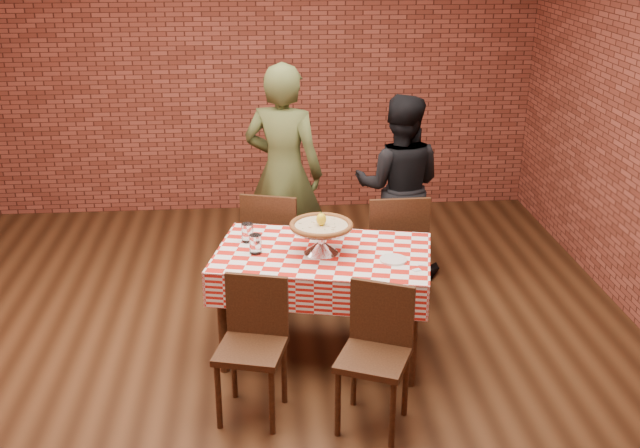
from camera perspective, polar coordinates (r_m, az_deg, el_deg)
The scene contains 19 objects.
ground at distance 5.33m, azimuth -4.03°, elevation -10.01°, with size 6.00×6.00×0.00m, color black.
back_wall at distance 7.66m, azimuth -4.68°, elevation 11.49°, with size 5.50×5.50×0.00m, color brown.
table at distance 5.23m, azimuth 0.21°, elevation -5.93°, with size 1.39×0.83×0.75m, color #442815.
tablecloth at distance 5.11m, azimuth 0.22°, elevation -3.31°, with size 1.43×0.87×0.24m, color red, non-canonical shape.
pizza_stand at distance 5.01m, azimuth 0.09°, elevation -1.18°, with size 0.41×0.41×0.18m, color silver, non-canonical shape.
pizza at distance 4.98m, azimuth 0.09°, elevation -0.15°, with size 0.42×0.42×0.03m, color beige.
lemon at distance 4.96m, azimuth 0.09°, elevation 0.36°, with size 0.06×0.06×0.08m, color yellow.
water_glass_left at distance 5.03m, azimuth -4.83°, elevation -1.50°, with size 0.08×0.08×0.13m, color white.
water_glass_right at distance 5.22m, azimuth -5.43°, elevation -0.65°, with size 0.08×0.08×0.13m, color white.
side_plate at distance 4.95m, azimuth 5.49°, elevation -2.66°, with size 0.18×0.18×0.01m, color white.
sweetener_packet_a at distance 4.83m, azimuth 7.21°, elevation -3.42°, with size 0.05×0.04×0.01m, color white.
sweetener_packet_b at distance 4.91m, azimuth 7.61°, elevation -3.02°, with size 0.05×0.04×0.01m, color white.
condiment_caddy at distance 5.28m, azimuth 0.96°, elevation -0.21°, with size 0.10×0.08×0.14m, color silver.
chair_near_left at distance 4.58m, azimuth -5.17°, elevation -9.57°, with size 0.38×0.38×0.86m, color #442815, non-canonical shape.
chair_near_right at distance 4.48m, azimuth 3.99°, elevation -10.24°, with size 0.38×0.38×0.86m, color #442815, non-canonical shape.
chair_far_left at distance 5.98m, azimuth -3.31°, elevation -1.41°, with size 0.43×0.43×0.91m, color #442815, non-canonical shape.
chair_far_right at distance 5.89m, azimuth 5.43°, elevation -1.71°, with size 0.45×0.45×0.93m, color #442815, non-canonical shape.
diner_olive at distance 6.22m, azimuth -2.73°, elevation 3.84°, with size 0.65×0.43×1.79m, color #465029.
diner_black at distance 6.31m, azimuth 5.90°, elevation 2.80°, with size 0.74×0.58×1.53m, color black.
Camera 1 is at (0.00, -4.54, 2.80)m, focal length 42.92 mm.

